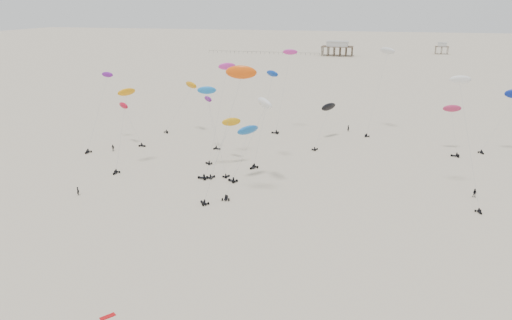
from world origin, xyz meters
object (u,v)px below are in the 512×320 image
(pavilion_small, at_px, (442,49))
(rig_4, at_px, (464,103))
(rig_9, at_px, (223,138))
(pavilion_main, at_px, (337,49))
(rig_0, at_px, (124,110))
(spectator_0, at_px, (78,195))

(pavilion_small, xyz_separation_m, rig_4, (-23.30, -279.99, 13.89))
(pavilion_small, bearing_deg, rig_4, -94.76)
(rig_9, bearing_deg, rig_4, -88.44)
(pavilion_main, distance_m, rig_9, 248.03)
(pavilion_main, height_order, rig_0, rig_0)
(pavilion_main, bearing_deg, pavilion_small, 23.20)
(pavilion_small, distance_m, rig_4, 281.30)
(pavilion_main, relative_size, rig_4, 0.87)
(rig_4, height_order, rig_9, rig_4)
(pavilion_small, height_order, rig_4, rig_4)
(rig_4, relative_size, rig_9, 1.67)
(rig_9, bearing_deg, pavilion_small, -10.39)
(pavilion_small, bearing_deg, rig_9, -104.32)
(rig_0, distance_m, rig_4, 69.10)
(rig_4, relative_size, spectator_0, 12.35)
(pavilion_main, bearing_deg, rig_4, -79.42)
(pavilion_main, distance_m, pavilion_small, 76.16)
(pavilion_small, distance_m, spectator_0, 314.56)
(rig_4, bearing_deg, pavilion_main, -96.70)
(rig_0, height_order, spectator_0, rig_0)
(pavilion_small, xyz_separation_m, rig_9, (-70.97, -278.02, 3.49))
(pavilion_main, height_order, rig_4, rig_4)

